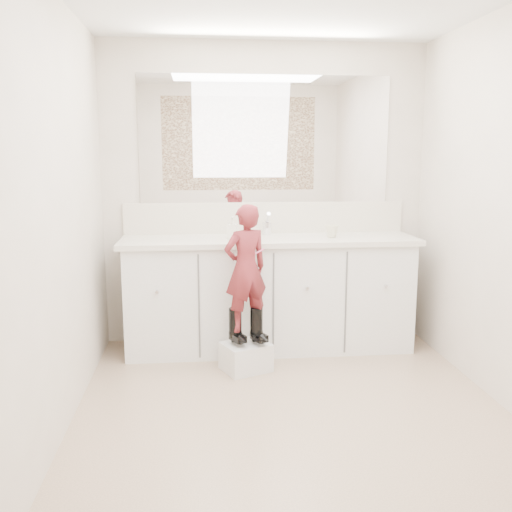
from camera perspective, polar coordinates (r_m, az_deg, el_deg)
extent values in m
plane|color=#826955|center=(3.52, 3.80, -15.66)|extent=(3.00, 3.00, 0.00)
plane|color=beige|center=(4.66, 0.91, 6.15)|extent=(2.60, 0.00, 2.60)
plane|color=beige|center=(1.74, 12.49, -1.18)|extent=(2.60, 0.00, 2.60)
plane|color=beige|center=(3.22, -19.41, 3.70)|extent=(0.00, 3.00, 3.00)
cube|color=silver|center=(4.51, 1.29, -3.97)|extent=(2.20, 0.55, 0.85)
cube|color=beige|center=(4.41, 1.34, 1.59)|extent=(2.28, 0.58, 0.04)
cube|color=beige|center=(4.66, 0.93, 3.86)|extent=(2.28, 0.03, 0.25)
cube|color=white|center=(4.64, 0.94, 11.57)|extent=(2.00, 0.02, 1.00)
cube|color=#472819|center=(1.72, 12.98, 13.79)|extent=(2.00, 0.01, 1.20)
cylinder|color=silver|center=(4.56, 1.08, 2.77)|extent=(0.08, 0.08, 0.10)
imported|color=beige|center=(4.46, 7.59, 2.49)|extent=(0.13, 0.13, 0.10)
imported|color=silver|center=(4.34, -2.36, 2.84)|extent=(0.09, 0.09, 0.17)
cube|color=silver|center=(4.14, -1.01, -10.04)|extent=(0.39, 0.36, 0.20)
imported|color=#B43741|center=(3.96, -1.04, -1.23)|extent=(0.38, 0.33, 0.89)
cylinder|color=#E35884|center=(3.94, -0.03, 0.26)|extent=(0.13, 0.06, 0.06)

